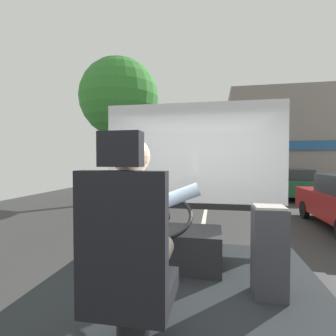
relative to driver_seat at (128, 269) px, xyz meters
The scene contains 11 objects.
ground 9.47m from the driver_seat, 88.92° to the left, with size 18.00×44.00×0.06m.
driver_seat is the anchor object (origin of this frame).
bus_driver 0.23m from the driver_seat, 90.00° to the left, with size 0.78×0.58×0.85m.
steering_console 1.38m from the driver_seat, 90.00° to the left, with size 1.10×1.01×0.80m.
fare_box 1.30m from the driver_seat, 44.03° to the left, with size 0.27×0.25×0.77m.
windshield_panel 2.27m from the driver_seat, 85.42° to the left, with size 2.50×0.08×1.48m.
street_tree 10.24m from the driver_seat, 111.45° to the left, with size 3.35×3.35×6.16m.
shop_building 19.90m from the driver_seat, 71.60° to the left, with size 9.35×4.94×6.79m.
parked_car_green 12.51m from the driver_seat, 71.13° to the left, with size 1.86×4.20×1.38m.
parked_car_blue 17.63m from the driver_seat, 76.86° to the left, with size 1.88×3.84×1.36m.
parked_car_silver 22.41m from the driver_seat, 79.46° to the left, with size 1.78×4.45×1.32m.
Camera 1 is at (0.29, -1.91, 1.80)m, focal length 27.02 mm.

